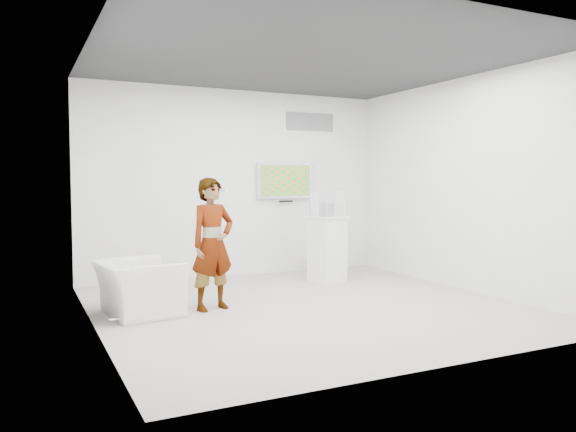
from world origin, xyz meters
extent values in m
cube|color=#A7A399|center=(0.00, 0.00, 0.01)|extent=(5.00, 5.00, 0.01)
cube|color=#2C2C2E|center=(0.00, 0.00, 3.00)|extent=(5.00, 5.00, 0.01)
cube|color=silver|center=(0.00, 2.50, 1.50)|extent=(5.00, 0.01, 3.00)
cube|color=silver|center=(0.00, -2.50, 1.50)|extent=(5.00, 0.01, 3.00)
cube|color=silver|center=(-2.50, 0.00, 1.50)|extent=(0.01, 5.00, 3.00)
cube|color=silver|center=(2.50, 0.00, 1.50)|extent=(0.01, 5.00, 3.00)
cube|color=silver|center=(0.85, 2.45, 1.55)|extent=(1.00, 0.08, 0.60)
cube|color=slate|center=(1.35, 2.49, 2.55)|extent=(0.90, 0.02, 0.30)
imported|color=white|center=(-1.11, 0.35, 0.79)|extent=(0.66, 0.52, 1.58)
imported|color=white|center=(-1.97, 0.46, 0.31)|extent=(0.96, 1.06, 0.62)
cube|color=white|center=(1.06, 1.38, 0.50)|extent=(0.58, 0.58, 1.01)
cylinder|color=silver|center=(1.31, 2.35, 0.13)|extent=(0.19, 0.19, 0.26)
cube|color=white|center=(1.06, 1.38, 1.20)|extent=(0.45, 0.45, 0.38)
cube|color=white|center=(1.06, 1.38, 1.11)|extent=(0.08, 0.15, 0.20)
cube|color=white|center=(-0.91, 0.56, 1.42)|extent=(0.09, 0.15, 0.04)
camera|label=1|loc=(-3.20, -6.04, 1.54)|focal=35.00mm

